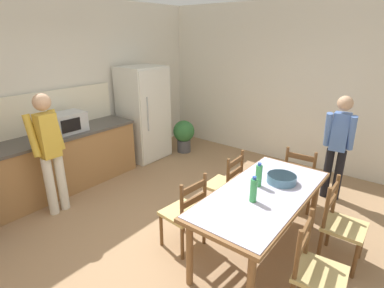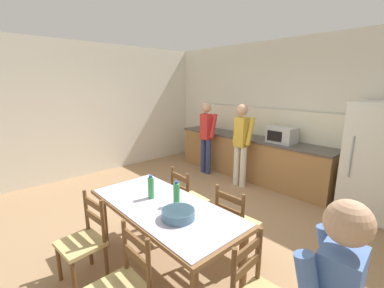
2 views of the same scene
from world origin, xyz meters
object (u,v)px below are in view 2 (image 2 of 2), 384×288
(bottle_off_centre, at_px, (177,194))
(person_at_counter, at_px, (241,141))
(bottle_near_centre, at_px, (151,188))
(chair_side_near_right, at_px, (123,288))
(microwave, at_px, (282,135))
(dining_table, at_px, (164,212))
(serving_bowl, at_px, (178,214))
(refrigerator, at_px, (376,161))
(chair_side_far_right, at_px, (236,224))
(chair_side_near_left, at_px, (84,241))
(chair_side_far_left, at_px, (188,200))
(person_at_sink, at_px, (206,134))

(bottle_off_centre, relative_size, person_at_counter, 0.16)
(bottle_near_centre, bearing_deg, chair_side_near_right, -47.50)
(microwave, height_order, chair_side_near_right, microwave)
(dining_table, xyz_separation_m, serving_bowl, (0.33, -0.06, 0.14))
(refrigerator, bearing_deg, chair_side_far_right, -108.24)
(microwave, distance_m, chair_side_near_left, 3.85)
(refrigerator, relative_size, bottle_near_centre, 6.58)
(bottle_near_centre, xyz_separation_m, chair_side_far_right, (0.65, 0.71, -0.45))
(dining_table, relative_size, chair_side_far_left, 2.05)
(dining_table, height_order, serving_bowl, serving_bowl)
(person_at_sink, bearing_deg, person_at_counter, -91.16)
(chair_side_near_left, bearing_deg, chair_side_far_right, 54.25)
(serving_bowl, bearing_deg, microwave, 102.33)
(chair_side_near_right, bearing_deg, chair_side_far_left, 119.75)
(serving_bowl, height_order, person_at_sink, person_at_sink)
(bottle_off_centre, xyz_separation_m, chair_side_near_right, (0.33, -0.82, -0.45))
(person_at_counter, bearing_deg, bottle_off_centre, -157.36)
(person_at_sink, xyz_separation_m, person_at_counter, (0.98, -0.02, 0.01))
(chair_side_near_left, distance_m, person_at_counter, 3.36)
(refrigerator, xyz_separation_m, microwave, (-1.56, 0.02, 0.17))
(chair_side_far_right, height_order, chair_side_far_left, same)
(dining_table, xyz_separation_m, chair_side_near_left, (-0.42, -0.71, -0.24))
(refrigerator, bearing_deg, person_at_sink, -171.24)
(bottle_off_centre, bearing_deg, chair_side_near_left, -122.14)
(chair_side_near_left, bearing_deg, bottle_off_centre, 52.62)
(microwave, height_order, dining_table, microwave)
(refrigerator, bearing_deg, bottle_near_centre, -114.96)
(bottle_near_centre, height_order, chair_side_near_right, bottle_near_centre)
(bottle_near_centre, distance_m, serving_bowl, 0.57)
(serving_bowl, bearing_deg, chair_side_near_left, -138.96)
(serving_bowl, distance_m, chair_side_near_left, 1.06)
(bottle_near_centre, xyz_separation_m, serving_bowl, (0.56, -0.06, -0.07))
(bottle_near_centre, relative_size, chair_side_near_right, 0.30)
(serving_bowl, bearing_deg, bottle_off_centre, 144.19)
(bottle_off_centre, xyz_separation_m, person_at_counter, (-1.03, 2.46, 0.03))
(dining_table, bearing_deg, microwave, 96.69)
(bottle_near_centre, xyz_separation_m, bottle_off_centre, (0.33, 0.11, 0.00))
(microwave, distance_m, bottle_off_centre, 3.02)
(refrigerator, relative_size, bottle_off_centre, 6.58)
(serving_bowl, bearing_deg, chair_side_far_left, 134.03)
(chair_side_far_left, xyz_separation_m, person_at_counter, (-0.51, 1.86, 0.48))
(dining_table, relative_size, person_at_counter, 1.13)
(chair_side_far_right, bearing_deg, bottle_near_centre, 45.86)
(chair_side_far_left, bearing_deg, refrigerator, -119.64)
(chair_side_near_left, bearing_deg, person_at_sink, 109.13)
(chair_side_far_left, bearing_deg, chair_side_near_right, 125.47)
(chair_side_far_right, xyz_separation_m, person_at_sink, (-2.34, 1.88, 0.47))
(chair_side_near_right, height_order, person_at_sink, person_at_sink)
(refrigerator, relative_size, chair_side_near_right, 1.95)
(chair_side_near_left, bearing_deg, refrigerator, 61.60)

